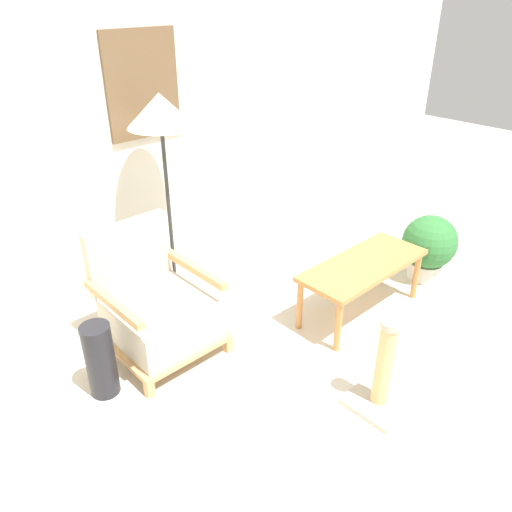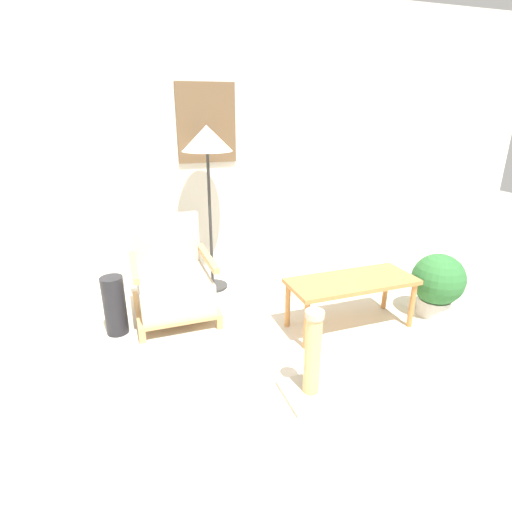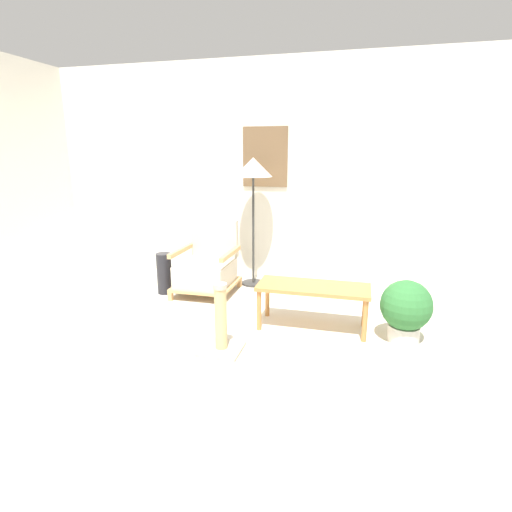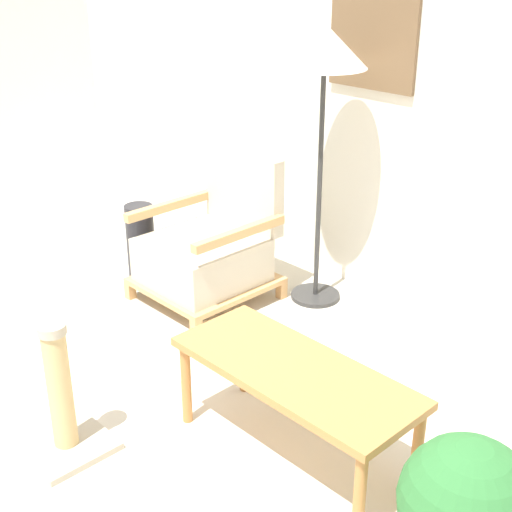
% 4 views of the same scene
% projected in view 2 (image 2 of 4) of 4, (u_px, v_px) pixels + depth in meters
% --- Properties ---
extents(ground_plane, '(14.00, 14.00, 0.00)m').
position_uv_depth(ground_plane, '(296.00, 424.00, 2.27)').
color(ground_plane, beige).
extents(wall_back, '(8.00, 0.09, 2.70)m').
position_uv_depth(wall_back, '(200.00, 145.00, 3.83)').
color(wall_back, silver).
rests_on(wall_back, ground_plane).
extents(armchair, '(0.66, 0.70, 0.83)m').
position_uv_depth(armchair, '(173.00, 283.00, 3.37)').
color(armchair, tan).
rests_on(armchair, ground_plane).
extents(floor_lamp, '(0.45, 0.45, 1.55)m').
position_uv_depth(floor_lamp, '(207.00, 147.00, 3.52)').
color(floor_lamp, '#2D2D2D').
rests_on(floor_lamp, ground_plane).
extents(coffee_table, '(1.02, 0.42, 0.42)m').
position_uv_depth(coffee_table, '(352.00, 285.00, 3.16)').
color(coffee_table, '#B2753D').
rests_on(coffee_table, ground_plane).
extents(vase, '(0.17, 0.17, 0.48)m').
position_uv_depth(vase, '(115.00, 305.00, 3.12)').
color(vase, black).
rests_on(vase, ground_plane).
extents(potted_plant, '(0.44, 0.44, 0.55)m').
position_uv_depth(potted_plant, '(438.00, 282.00, 3.38)').
color(potted_plant, beige).
rests_on(potted_plant, ground_plane).
extents(scratching_post, '(0.34, 0.34, 0.59)m').
position_uv_depth(scratching_post, '(312.00, 367.00, 2.44)').
color(scratching_post, '#B2A893').
rests_on(scratching_post, ground_plane).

